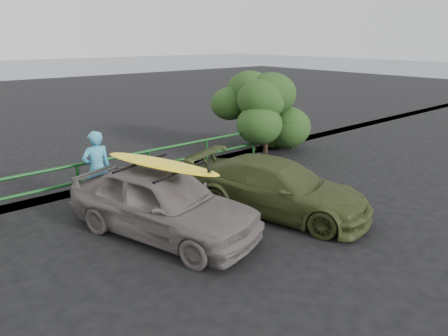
{
  "coord_description": "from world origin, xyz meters",
  "views": [
    {
      "loc": [
        -4.14,
        -4.5,
        3.96
      ],
      "look_at": [
        1.45,
        2.28,
        1.1
      ],
      "focal_mm": 32.0,
      "sensor_mm": 36.0,
      "label": 1
    }
  ],
  "objects_px": {
    "guardrail": "(116,175)",
    "man": "(97,169)",
    "olive_vehicle": "(278,187)",
    "sedan": "(162,202)",
    "surfboard": "(160,164)"
  },
  "relations": [
    {
      "from": "guardrail",
      "to": "man",
      "type": "height_order",
      "value": "man"
    },
    {
      "from": "olive_vehicle",
      "to": "sedan",
      "type": "bearing_deg",
      "value": 144.98
    },
    {
      "from": "man",
      "to": "surfboard",
      "type": "bearing_deg",
      "value": 102.78
    },
    {
      "from": "olive_vehicle",
      "to": "surfboard",
      "type": "bearing_deg",
      "value": 144.98
    },
    {
      "from": "olive_vehicle",
      "to": "surfboard",
      "type": "xyz_separation_m",
      "value": [
        -2.67,
        0.77,
        0.93
      ]
    },
    {
      "from": "sedan",
      "to": "olive_vehicle",
      "type": "distance_m",
      "value": 2.78
    },
    {
      "from": "sedan",
      "to": "man",
      "type": "height_order",
      "value": "man"
    },
    {
      "from": "olive_vehicle",
      "to": "man",
      "type": "height_order",
      "value": "man"
    },
    {
      "from": "olive_vehicle",
      "to": "surfboard",
      "type": "distance_m",
      "value": 2.93
    },
    {
      "from": "sedan",
      "to": "man",
      "type": "relative_size",
      "value": 2.28
    },
    {
      "from": "sedan",
      "to": "surfboard",
      "type": "distance_m",
      "value": 0.83
    },
    {
      "from": "surfboard",
      "to": "sedan",
      "type": "bearing_deg",
      "value": 0.0
    },
    {
      "from": "man",
      "to": "guardrail",
      "type": "bearing_deg",
      "value": -143.18
    },
    {
      "from": "guardrail",
      "to": "sedan",
      "type": "relative_size",
      "value": 3.26
    },
    {
      "from": "guardrail",
      "to": "olive_vehicle",
      "type": "relative_size",
      "value": 3.23
    }
  ]
}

